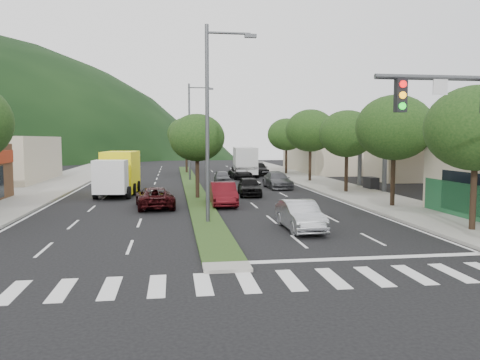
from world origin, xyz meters
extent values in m
plane|color=black|center=(0.00, 0.00, 0.00)|extent=(160.00, 160.00, 0.00)
cube|color=gray|center=(12.50, 25.00, 0.07)|extent=(5.00, 90.00, 0.15)
cube|color=gray|center=(-13.00, 25.00, 0.07)|extent=(6.00, 90.00, 0.15)
cube|color=#213B15|center=(0.00, 28.00, 0.06)|extent=(1.60, 56.00, 0.12)
cube|color=silver|center=(0.00, -2.00, 0.01)|extent=(19.00, 2.20, 0.01)
cylinder|color=#47494C|center=(7.60, -1.50, 6.30)|extent=(6.00, 0.18, 0.18)
cube|color=black|center=(5.40, -1.65, 5.70)|extent=(0.35, 0.25, 1.05)
cube|color=silver|center=(19.00, 22.00, 5.00)|extent=(12.00, 8.00, 0.50)
cube|color=#EAB50C|center=(19.00, 22.00, 4.65)|extent=(12.20, 8.20, 0.50)
cylinder|color=#47494C|center=(15.00, 19.50, 2.30)|extent=(0.36, 0.36, 4.60)
cylinder|color=#47494C|center=(23.00, 19.50, 2.30)|extent=(0.36, 0.36, 4.60)
cylinder|color=#47494C|center=(15.00, 24.50, 2.30)|extent=(0.36, 0.36, 4.60)
cylinder|color=#47494C|center=(23.00, 24.50, 2.30)|extent=(0.36, 0.36, 4.60)
cube|color=black|center=(15.00, 22.00, 0.55)|extent=(0.80, 1.60, 1.10)
cube|color=black|center=(23.00, 22.00, 0.55)|extent=(0.80, 1.60, 1.10)
cube|color=beige|center=(19.50, 44.00, 2.60)|extent=(10.00, 16.00, 5.20)
cylinder|color=black|center=(12.00, 4.00, 1.97)|extent=(0.28, 0.28, 3.64)
ellipsoid|color=black|center=(12.00, 4.00, 4.83)|extent=(4.60, 4.60, 3.91)
cylinder|color=black|center=(12.00, 12.00, 2.05)|extent=(0.28, 0.28, 3.81)
ellipsoid|color=black|center=(12.00, 12.00, 5.05)|extent=(4.80, 4.80, 4.08)
cylinder|color=black|center=(12.00, 20.00, 1.94)|extent=(0.28, 0.28, 3.58)
ellipsoid|color=black|center=(12.00, 20.00, 4.76)|extent=(4.40, 4.40, 3.74)
cylinder|color=black|center=(12.00, 30.00, 2.11)|extent=(0.28, 0.28, 3.92)
ellipsoid|color=black|center=(12.00, 30.00, 5.19)|extent=(5.00, 5.00, 4.25)
cylinder|color=black|center=(12.00, 40.00, 2.00)|extent=(0.28, 0.28, 3.70)
ellipsoid|color=black|center=(12.00, 40.00, 4.90)|extent=(4.60, 4.60, 3.91)
cylinder|color=black|center=(0.00, 18.00, 1.80)|extent=(0.28, 0.28, 3.36)
ellipsoid|color=black|center=(0.00, 18.00, 4.44)|extent=(4.00, 4.00, 3.40)
cylinder|color=black|center=(0.00, 44.00, 2.02)|extent=(0.28, 0.28, 3.81)
ellipsoid|color=black|center=(0.00, 44.00, 5.02)|extent=(4.80, 4.80, 4.08)
cylinder|color=#47494C|center=(0.00, 8.00, 5.00)|extent=(0.20, 0.20, 10.00)
cylinder|color=#47494C|center=(1.10, 8.00, 9.60)|extent=(2.20, 0.12, 0.12)
cube|color=#47494C|center=(2.20, 8.00, 9.50)|extent=(0.60, 0.25, 0.18)
cylinder|color=#47494C|center=(0.00, 33.00, 5.00)|extent=(0.20, 0.20, 10.00)
cylinder|color=#47494C|center=(1.10, 33.00, 9.60)|extent=(2.20, 0.12, 0.12)
cube|color=#47494C|center=(2.20, 33.00, 9.50)|extent=(0.60, 0.25, 0.18)
imported|color=#AEB1B6|center=(4.23, 5.68, 0.70)|extent=(1.56, 4.29, 1.41)
imported|color=black|center=(-2.91, 14.04, 0.67)|extent=(2.71, 5.01, 1.33)
imported|color=black|center=(4.05, 19.50, 0.71)|extent=(2.00, 4.31, 1.43)
imported|color=#45464A|center=(7.40, 24.50, 0.70)|extent=(2.11, 4.88, 1.40)
imported|color=#510D13|center=(1.50, 14.50, 0.75)|extent=(1.69, 4.59, 1.50)
imported|color=black|center=(5.53, 34.50, 0.59)|extent=(2.32, 4.43, 1.19)
imported|color=#525358|center=(3.01, 29.50, 0.64)|extent=(1.59, 3.77, 1.27)
imported|color=black|center=(8.47, 39.50, 0.74)|extent=(2.36, 5.22, 1.48)
cube|color=white|center=(-6.16, 18.43, 1.65)|extent=(2.39, 1.84, 2.38)
cube|color=#FFEF0D|center=(-5.83, 22.24, 1.76)|extent=(2.74, 4.53, 3.20)
cube|color=black|center=(-5.90, 21.41, 0.47)|extent=(2.58, 6.15, 0.31)
cylinder|color=black|center=(-4.94, 18.76, 0.47)|extent=(0.39, 0.95, 0.93)
cylinder|color=black|center=(-7.30, 18.96, 0.47)|extent=(0.39, 0.95, 0.93)
cylinder|color=black|center=(-4.74, 21.00, 0.47)|extent=(0.39, 0.95, 0.93)
cylinder|color=black|center=(-7.11, 21.21, 0.47)|extent=(0.39, 0.95, 0.93)
cylinder|color=black|center=(-4.56, 23.04, 0.47)|extent=(0.39, 0.95, 0.93)
cylinder|color=black|center=(-6.93, 23.24, 0.47)|extent=(0.39, 0.95, 0.93)
cube|color=silver|center=(6.65, 38.68, 1.90)|extent=(3.23, 8.96, 2.93)
cube|color=slate|center=(6.65, 38.68, 1.17)|extent=(3.29, 8.97, 0.34)
cylinder|color=black|center=(5.76, 42.29, 0.44)|extent=(0.42, 0.91, 0.88)
cylinder|color=black|center=(8.19, 42.06, 0.44)|extent=(0.42, 0.91, 0.88)
cylinder|color=black|center=(5.67, 41.24, 0.44)|extent=(0.42, 0.91, 0.88)
cylinder|color=black|center=(8.09, 41.01, 0.44)|extent=(0.42, 0.91, 0.88)
cylinder|color=black|center=(5.15, 35.64, 0.44)|extent=(0.42, 0.91, 0.88)
cylinder|color=black|center=(7.58, 35.42, 0.44)|extent=(0.42, 0.91, 0.88)
camera|label=1|loc=(-1.75, -15.69, 4.33)|focal=35.00mm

